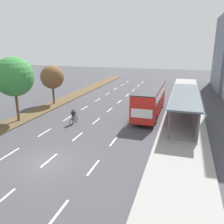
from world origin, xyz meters
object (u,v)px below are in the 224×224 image
cyclist (73,117)px  median_tree_third (52,77)px  bus (150,98)px  bus_shelter (187,105)px  median_tree_second (14,77)px

cyclist → median_tree_third: median_tree_third is taller
median_tree_third → bus: bearing=-3.4°
bus → cyclist: (-7.21, -6.11, -1.28)m
bus_shelter → cyclist: size_ratio=7.66×
bus_shelter → median_tree_second: 18.81m
median_tree_second → bus: bearing=28.2°
bus_shelter → bus: 4.53m
bus_shelter → cyclist: 12.44m
cyclist → median_tree_third: 9.99m
bus_shelter → cyclist: bus_shelter is taller
cyclist → median_tree_third: bearing=133.2°
median_tree_second → median_tree_third: median_tree_second is taller
bus_shelter → bus: bearing=161.1°
cyclist → median_tree_third: (-6.52, 6.93, 3.05)m
bus → median_tree_third: 13.87m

